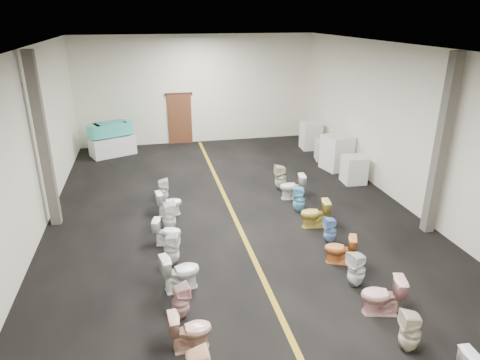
% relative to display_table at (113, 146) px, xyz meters
% --- Properties ---
extents(floor, '(16.00, 16.00, 0.00)m').
position_rel_display_table_xyz_m(floor, '(3.59, -6.82, -0.37)').
color(floor, black).
rests_on(floor, ground).
extents(ceiling, '(16.00, 16.00, 0.00)m').
position_rel_display_table_xyz_m(ceiling, '(3.59, -6.82, 4.13)').
color(ceiling, black).
rests_on(ceiling, ground).
extents(wall_back, '(10.00, 0.00, 10.00)m').
position_rel_display_table_xyz_m(wall_back, '(3.59, 1.18, 1.88)').
color(wall_back, beige).
rests_on(wall_back, ground).
extents(wall_left, '(0.00, 16.00, 16.00)m').
position_rel_display_table_xyz_m(wall_left, '(-1.41, -6.82, 1.88)').
color(wall_left, beige).
rests_on(wall_left, ground).
extents(wall_right, '(0.00, 16.00, 16.00)m').
position_rel_display_table_xyz_m(wall_right, '(8.59, -6.82, 1.88)').
color(wall_right, beige).
rests_on(wall_right, ground).
extents(aisle_stripe, '(0.12, 15.60, 0.01)m').
position_rel_display_table_xyz_m(aisle_stripe, '(3.59, -6.82, -0.37)').
color(aisle_stripe, olive).
rests_on(aisle_stripe, floor).
extents(back_door, '(1.00, 0.10, 2.10)m').
position_rel_display_table_xyz_m(back_door, '(2.79, 1.12, 0.68)').
color(back_door, '#562D19').
rests_on(back_door, floor).
extents(door_frame, '(1.15, 0.08, 0.10)m').
position_rel_display_table_xyz_m(door_frame, '(2.79, 1.13, 1.75)').
color(door_frame, '#331C11').
rests_on(door_frame, back_door).
extents(column_left, '(0.25, 0.25, 4.50)m').
position_rel_display_table_xyz_m(column_left, '(-1.16, -5.82, 1.88)').
color(column_left, '#59544C').
rests_on(column_left, floor).
extents(column_right, '(0.25, 0.25, 4.50)m').
position_rel_display_table_xyz_m(column_right, '(8.34, -8.32, 1.88)').
color(column_right, '#59544C').
rests_on(column_right, floor).
extents(display_table, '(1.86, 1.43, 0.74)m').
position_rel_display_table_xyz_m(display_table, '(0.00, 0.00, 0.00)').
color(display_table, white).
rests_on(display_table, floor).
extents(bathtub, '(1.75, 1.15, 0.55)m').
position_rel_display_table_xyz_m(bathtub, '(-0.00, 0.00, 0.70)').
color(bathtub, '#42BFB2').
rests_on(bathtub, display_table).
extents(appliance_crate_a, '(0.74, 0.74, 0.90)m').
position_rel_display_table_xyz_m(appliance_crate_a, '(7.99, -4.80, 0.08)').
color(appliance_crate_a, silver).
rests_on(appliance_crate_a, floor).
extents(appliance_crate_b, '(1.08, 1.08, 1.23)m').
position_rel_display_table_xyz_m(appliance_crate_b, '(7.99, -3.42, 0.24)').
color(appliance_crate_b, white).
rests_on(appliance_crate_b, floor).
extents(appliance_crate_c, '(0.81, 0.81, 0.77)m').
position_rel_display_table_xyz_m(appliance_crate_c, '(7.99, -2.35, 0.01)').
color(appliance_crate_c, beige).
rests_on(appliance_crate_c, floor).
extents(appliance_crate_d, '(0.81, 0.81, 1.10)m').
position_rel_display_table_xyz_m(appliance_crate_d, '(7.99, -0.87, 0.18)').
color(appliance_crate_d, white).
rests_on(appliance_crate_d, floor).
extents(toilet_left_2, '(0.74, 0.46, 0.73)m').
position_rel_display_table_xyz_m(toilet_left_2, '(1.87, -11.21, -0.01)').
color(toilet_left_2, '#DAA189').
rests_on(toilet_left_2, floor).
extents(toilet_left_3, '(0.40, 0.39, 0.71)m').
position_rel_display_table_xyz_m(toilet_left_3, '(1.77, -10.41, -0.01)').
color(toilet_left_3, '#CE9794').
rests_on(toilet_left_3, floor).
extents(toilet_left_4, '(0.87, 0.61, 0.80)m').
position_rel_display_table_xyz_m(toilet_left_4, '(1.85, -9.50, 0.03)').
color(toilet_left_4, white).
rests_on(toilet_left_4, floor).
extents(toilet_left_5, '(0.43, 0.43, 0.76)m').
position_rel_display_table_xyz_m(toilet_left_5, '(1.74, -8.53, 0.01)').
color(toilet_left_5, white).
rests_on(toilet_left_5, floor).
extents(toilet_left_6, '(0.74, 0.54, 0.68)m').
position_rel_display_table_xyz_m(toilet_left_6, '(1.70, -7.62, -0.03)').
color(toilet_left_6, white).
rests_on(toilet_left_6, floor).
extents(toilet_left_7, '(0.36, 0.35, 0.76)m').
position_rel_display_table_xyz_m(toilet_left_7, '(1.79, -6.85, 0.01)').
color(toilet_left_7, white).
rests_on(toilet_left_7, floor).
extents(toilet_left_8, '(0.74, 0.47, 0.71)m').
position_rel_display_table_xyz_m(toilet_left_8, '(1.84, -5.96, -0.01)').
color(toilet_left_8, white).
rests_on(toilet_left_8, floor).
extents(toilet_left_9, '(0.35, 0.34, 0.73)m').
position_rel_display_table_xyz_m(toilet_left_9, '(1.71, -5.05, -0.00)').
color(toilet_left_9, white).
rests_on(toilet_left_9, floor).
extents(toilet_right_2, '(0.41, 0.41, 0.77)m').
position_rel_display_table_xyz_m(toilet_right_2, '(5.41, -12.05, 0.01)').
color(toilet_right_2, beige).
rests_on(toilet_right_2, floor).
extents(toilet_right_3, '(0.86, 0.63, 0.79)m').
position_rel_display_table_xyz_m(toilet_right_3, '(5.45, -11.09, 0.02)').
color(toilet_right_3, '#DC9F9E').
rests_on(toilet_right_3, floor).
extents(toilet_right_4, '(0.44, 0.43, 0.79)m').
position_rel_display_table_xyz_m(toilet_right_4, '(5.39, -10.18, 0.03)').
color(toilet_right_4, silver).
rests_on(toilet_right_4, floor).
extents(toilet_right_5, '(0.78, 0.63, 0.70)m').
position_rel_display_table_xyz_m(toilet_right_5, '(5.43, -9.29, -0.02)').
color(toilet_right_5, orange).
rests_on(toilet_right_5, floor).
extents(toilet_right_6, '(0.33, 0.32, 0.68)m').
position_rel_display_table_xyz_m(toilet_right_6, '(5.59, -8.39, -0.03)').
color(toilet_right_6, '#719DD1').
rests_on(toilet_right_6, floor).
extents(toilet_right_7, '(0.80, 0.53, 0.76)m').
position_rel_display_table_xyz_m(toilet_right_7, '(5.53, -7.51, 0.01)').
color(toilet_right_7, gold).
rests_on(toilet_right_7, floor).
extents(toilet_right_8, '(0.45, 0.45, 0.78)m').
position_rel_display_table_xyz_m(toilet_right_8, '(5.45, -6.56, 0.02)').
color(toilet_right_8, '#76C4E9').
rests_on(toilet_right_8, floor).
extents(toilet_right_9, '(0.80, 0.51, 0.77)m').
position_rel_display_table_xyz_m(toilet_right_9, '(5.56, -5.63, 0.01)').
color(toilet_right_9, white).
rests_on(toilet_right_9, floor).
extents(toilet_right_10, '(0.38, 0.37, 0.82)m').
position_rel_display_table_xyz_m(toilet_right_10, '(5.44, -4.85, 0.04)').
color(toilet_right_10, beige).
rests_on(toilet_right_10, floor).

